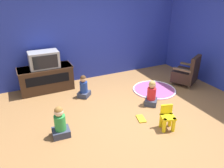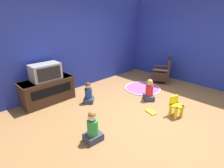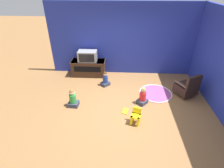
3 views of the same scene
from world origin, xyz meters
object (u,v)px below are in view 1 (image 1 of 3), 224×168
yellow_kid_chair (167,119)px  child_watching_center (84,88)px  tv_cabinet (46,78)px  child_watching_left (151,94)px  child_watching_right (60,123)px  book (141,119)px  television (44,60)px  black_armchair (187,73)px

yellow_kid_chair → child_watching_center: bearing=134.7°
tv_cabinet → child_watching_left: tv_cabinet is taller
child_watching_right → book: (1.62, -0.19, -0.25)m
television → child_watching_center: size_ratio=1.27×
child_watching_center → child_watching_right: child_watching_right is taller
yellow_kid_chair → child_watching_center: size_ratio=0.84×
yellow_kid_chair → television: bearing=140.5°
child_watching_right → yellow_kid_chair: bearing=-15.2°
tv_cabinet → child_watching_center: 1.09m
child_watching_left → black_armchair: bearing=-29.8°
tv_cabinet → child_watching_left: bearing=-42.1°
television → yellow_kid_chair: bearing=-57.0°
black_armchair → book: (-2.06, -0.95, -0.32)m
television → yellow_kid_chair: size_ratio=1.52×
tv_cabinet → black_armchair: 3.78m
tv_cabinet → child_watching_right: tv_cabinet is taller
black_armchair → book: size_ratio=2.74×
child_watching_center → child_watching_right: 1.57m
book → child_watching_center: bearing=40.6°
black_armchair → book: black_armchair is taller
child_watching_center → child_watching_right: (-0.89, -1.30, 0.02)m
black_armchair → child_watching_right: 3.77m
black_armchair → yellow_kid_chair: bearing=10.7°
television → tv_cabinet: bearing=90.0°
television → child_watching_right: (-0.14, -2.04, -0.59)m
tv_cabinet → child_watching_left: size_ratio=2.26×
book → child_watching_right: bearing=97.8°
television → black_armchair: bearing=-19.9°
black_armchair → child_watching_center: 2.85m
tv_cabinet → book: tv_cabinet is taller
child_watching_left → book: 0.74m
tv_cabinet → child_watching_center: (0.75, -0.78, -0.09)m
child_watching_left → child_watching_right: size_ratio=0.98×
child_watching_right → black_armchair: bearing=15.7°
book → tv_cabinet: bearing=47.5°
tv_cabinet → yellow_kid_chair: size_ratio=2.84×
tv_cabinet → black_armchair: black_armchair is taller
book → child_watching_left: bearing=-37.0°
child_watching_left → child_watching_center: (-1.28, 1.05, -0.01)m
black_armchair → yellow_kid_chair: black_armchair is taller
black_armchair → tv_cabinet: bearing=-48.2°
child_watching_right → child_watching_center: bearing=59.4°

